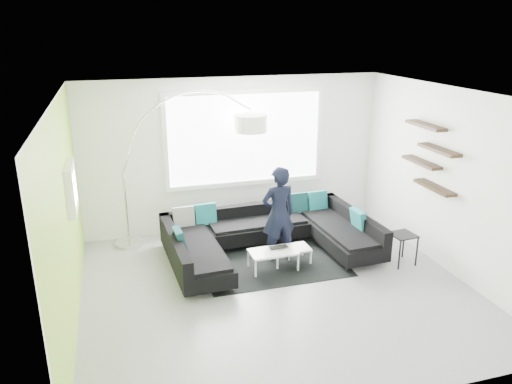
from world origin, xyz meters
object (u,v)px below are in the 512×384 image
sectional_sofa (270,239)px  side_table (402,249)px  coffee_table (282,257)px  laptop (279,248)px  person (278,214)px  arc_lamp (123,172)px

sectional_sofa → side_table: 2.11m
coffee_table → laptop: size_ratio=3.08×
side_table → laptop: size_ratio=1.65×
person → laptop: size_ratio=5.07×
arc_lamp → person: 2.69m
sectional_sofa → person: size_ratio=2.17×
arc_lamp → laptop: bearing=-24.8°
arc_lamp → person: size_ratio=1.69×
coffee_table → side_table: (1.87, -0.45, 0.10)m
sectional_sofa → arc_lamp: bearing=150.1°
sectional_sofa → coffee_table: sectional_sofa is taller
person → coffee_table: bearing=78.0°
coffee_table → laptop: (-0.06, -0.03, 0.17)m
sectional_sofa → laptop: sectional_sofa is taller
side_table → arc_lamp: bearing=154.8°
coffee_table → arc_lamp: arc_lamp is taller
sectional_sofa → person: (0.10, -0.10, 0.47)m
sectional_sofa → side_table: size_ratio=6.69×
sectional_sofa → coffee_table: (0.07, -0.38, -0.16)m
sectional_sofa → arc_lamp: arc_lamp is taller
sectional_sofa → person: person is taller
person → arc_lamp: bearing=-34.1°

